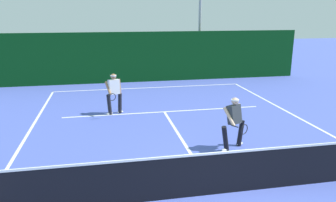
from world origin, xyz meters
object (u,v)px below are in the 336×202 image
(light_pole, at_px, (200,0))
(player_far, at_px, (114,92))
(player_near, at_px, (234,121))
(tennis_ball, at_px, (88,168))

(light_pole, bearing_deg, player_far, -127.43)
(player_near, relative_size, light_pole, 0.21)
(player_near, height_order, tennis_ball, player_near)
(player_near, relative_size, tennis_ball, 24.05)
(player_far, relative_size, light_pole, 0.22)
(player_far, relative_size, tennis_ball, 24.91)
(player_far, bearing_deg, player_near, 111.23)
(tennis_ball, bearing_deg, player_far, 79.25)
(tennis_ball, bearing_deg, player_near, 7.12)
(player_far, height_order, light_pole, light_pole)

